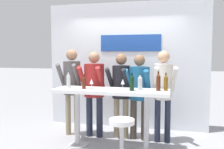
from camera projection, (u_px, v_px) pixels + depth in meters
ground_plane at (111, 149)px, 4.40m from camera, size 40.00×40.00×0.00m
back_wall at (126, 65)px, 5.62m from camera, size 3.60×0.12×2.80m
tasting_table at (111, 100)px, 4.33m from camera, size 2.00×0.58×1.06m
bar_stool at (122, 135)px, 3.67m from camera, size 0.39×0.39×0.72m
person_far_left at (72, 82)px, 5.05m from camera, size 0.42×0.54×1.76m
person_left at (94, 85)px, 4.95m from camera, size 0.49×0.58×1.71m
person_center_left at (121, 86)px, 4.89m from camera, size 0.47×0.58×1.67m
person_center at (139, 88)px, 4.80m from camera, size 0.50×0.58×1.65m
person_center_right at (163, 86)px, 4.64m from camera, size 0.48×0.59×1.72m
wine_bottle_0 at (68, 80)px, 4.51m from camera, size 0.07×0.07×0.30m
wine_bottle_1 at (140, 82)px, 4.25m from camera, size 0.08×0.08×0.27m
wine_bottle_2 at (84, 82)px, 4.36m from camera, size 0.07×0.07×0.25m
wine_bottle_3 at (132, 82)px, 4.15m from camera, size 0.08×0.08×0.30m
wine_bottle_4 at (166, 83)px, 4.16m from camera, size 0.07×0.07×0.30m
wine_bottle_5 at (158, 82)px, 4.14m from camera, size 0.07×0.07×0.32m
wine_glass_0 at (123, 82)px, 4.32m from camera, size 0.07×0.07×0.18m
wine_glass_1 at (92, 82)px, 4.36m from camera, size 0.07×0.07×0.18m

